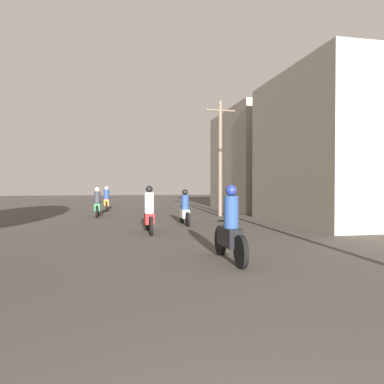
{
  "coord_description": "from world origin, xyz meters",
  "views": [
    {
      "loc": [
        -0.78,
        -0.98,
        1.68
      ],
      "look_at": [
        2.95,
        16.63,
        1.32
      ],
      "focal_mm": 35.0,
      "sensor_mm": 36.0,
      "label": 1
    }
  ],
  "objects_px": {
    "motorcycle_black": "(230,231)",
    "motorcycle_white": "(185,210)",
    "motorcycle_red": "(149,214)",
    "motorcycle_orange": "(106,201)",
    "building_right_near": "(345,149)",
    "motorcycle_green": "(97,205)",
    "building_right_far": "(262,161)",
    "utility_pole_far": "(220,156)"
  },
  "relations": [
    {
      "from": "building_right_near",
      "to": "motorcycle_orange",
      "type": "bearing_deg",
      "value": 136.78
    },
    {
      "from": "motorcycle_orange",
      "to": "utility_pole_far",
      "type": "relative_size",
      "value": 0.31
    },
    {
      "from": "motorcycle_white",
      "to": "motorcycle_red",
      "type": "bearing_deg",
      "value": -122.23
    },
    {
      "from": "motorcycle_black",
      "to": "utility_pole_far",
      "type": "xyz_separation_m",
      "value": [
        3.08,
        11.33,
        2.55
      ]
    },
    {
      "from": "motorcycle_green",
      "to": "motorcycle_black",
      "type": "bearing_deg",
      "value": -83.07
    },
    {
      "from": "motorcycle_green",
      "to": "building_right_far",
      "type": "height_order",
      "value": "building_right_far"
    },
    {
      "from": "motorcycle_red",
      "to": "building_right_far",
      "type": "relative_size",
      "value": 0.26
    },
    {
      "from": "motorcycle_black",
      "to": "motorcycle_green",
      "type": "xyz_separation_m",
      "value": [
        -3.29,
        12.36,
        -0.04
      ]
    },
    {
      "from": "motorcycle_red",
      "to": "motorcycle_green",
      "type": "distance_m",
      "value": 7.42
    },
    {
      "from": "motorcycle_black",
      "to": "motorcycle_white",
      "type": "distance_m",
      "value": 7.55
    },
    {
      "from": "building_right_far",
      "to": "utility_pole_far",
      "type": "relative_size",
      "value": 1.27
    },
    {
      "from": "motorcycle_green",
      "to": "motorcycle_orange",
      "type": "bearing_deg",
      "value": 76.73
    },
    {
      "from": "motorcycle_green",
      "to": "utility_pole_far",
      "type": "distance_m",
      "value": 6.96
    },
    {
      "from": "motorcycle_white",
      "to": "utility_pole_far",
      "type": "relative_size",
      "value": 0.31
    },
    {
      "from": "motorcycle_white",
      "to": "motorcycle_black",
      "type": "bearing_deg",
      "value": -89.26
    },
    {
      "from": "motorcycle_black",
      "to": "building_right_near",
      "type": "xyz_separation_m",
      "value": [
        7.48,
        6.87,
        2.58
      ]
    },
    {
      "from": "motorcycle_red",
      "to": "motorcycle_orange",
      "type": "xyz_separation_m",
      "value": [
        -1.63,
        11.4,
        -0.03
      ]
    },
    {
      "from": "motorcycle_black",
      "to": "motorcycle_red",
      "type": "bearing_deg",
      "value": 98.47
    },
    {
      "from": "motorcycle_black",
      "to": "building_right_near",
      "type": "bearing_deg",
      "value": 37.43
    },
    {
      "from": "motorcycle_red",
      "to": "utility_pole_far",
      "type": "height_order",
      "value": "utility_pole_far"
    },
    {
      "from": "motorcycle_green",
      "to": "building_right_far",
      "type": "relative_size",
      "value": 0.27
    },
    {
      "from": "motorcycle_white",
      "to": "building_right_near",
      "type": "relative_size",
      "value": 0.26
    },
    {
      "from": "motorcycle_black",
      "to": "motorcycle_orange",
      "type": "xyz_separation_m",
      "value": [
        -2.9,
        16.62,
        -0.02
      ]
    },
    {
      "from": "motorcycle_green",
      "to": "building_right_far",
      "type": "distance_m",
      "value": 11.52
    },
    {
      "from": "motorcycle_green",
      "to": "motorcycle_white",
      "type": "bearing_deg",
      "value": -60.22
    },
    {
      "from": "motorcycle_red",
      "to": "utility_pole_far",
      "type": "relative_size",
      "value": 0.33
    },
    {
      "from": "motorcycle_orange",
      "to": "building_right_near",
      "type": "distance_m",
      "value": 14.47
    },
    {
      "from": "motorcycle_green",
      "to": "building_right_near",
      "type": "xyz_separation_m",
      "value": [
        10.77,
        -5.49,
        2.62
      ]
    },
    {
      "from": "motorcycle_red",
      "to": "motorcycle_white",
      "type": "height_order",
      "value": "motorcycle_red"
    },
    {
      "from": "motorcycle_black",
      "to": "building_right_far",
      "type": "xyz_separation_m",
      "value": [
        7.34,
        15.89,
        2.61
      ]
    },
    {
      "from": "building_right_near",
      "to": "building_right_far",
      "type": "relative_size",
      "value": 0.95
    },
    {
      "from": "motorcycle_black",
      "to": "building_right_far",
      "type": "distance_m",
      "value": 17.7
    },
    {
      "from": "motorcycle_green",
      "to": "utility_pole_far",
      "type": "xyz_separation_m",
      "value": [
        6.37,
        -1.03,
        2.59
      ]
    },
    {
      "from": "motorcycle_white",
      "to": "motorcycle_orange",
      "type": "height_order",
      "value": "motorcycle_orange"
    },
    {
      "from": "motorcycle_black",
      "to": "building_right_near",
      "type": "distance_m",
      "value": 10.48
    },
    {
      "from": "building_right_far",
      "to": "utility_pole_far",
      "type": "distance_m",
      "value": 6.24
    },
    {
      "from": "motorcycle_orange",
      "to": "building_right_near",
      "type": "bearing_deg",
      "value": -45.09
    },
    {
      "from": "motorcycle_black",
      "to": "motorcycle_red",
      "type": "relative_size",
      "value": 1.07
    },
    {
      "from": "motorcycle_orange",
      "to": "building_right_far",
      "type": "xyz_separation_m",
      "value": [
        10.24,
        -0.73,
        2.64
      ]
    },
    {
      "from": "motorcycle_black",
      "to": "motorcycle_green",
      "type": "height_order",
      "value": "motorcycle_black"
    },
    {
      "from": "motorcycle_red",
      "to": "motorcycle_white",
      "type": "bearing_deg",
      "value": 59.37
    },
    {
      "from": "motorcycle_red",
      "to": "building_right_far",
      "type": "height_order",
      "value": "building_right_far"
    }
  ]
}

